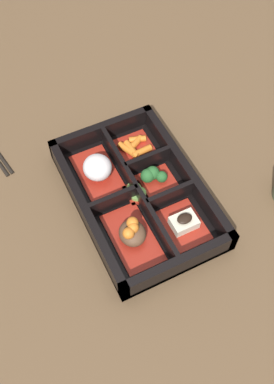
{
  "coord_description": "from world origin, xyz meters",
  "views": [
    {
      "loc": [
        -0.37,
        0.18,
        0.66
      ],
      "look_at": [
        0.0,
        0.0,
        0.03
      ],
      "focal_mm": 42.0,
      "sensor_mm": 36.0,
      "label": 1
    }
  ],
  "objects": [
    {
      "name": "bento_rim",
      "position": [
        0.0,
        -0.0,
        0.02
      ],
      "size": [
        0.31,
        0.2,
        0.04
      ],
      "color": "black",
      "rests_on": "ground_plane"
    },
    {
      "name": "bowl_rice",
      "position": [
        0.07,
        0.04,
        0.03
      ],
      "size": [
        0.12,
        0.07,
        0.05
      ],
      "color": "maroon",
      "rests_on": "bento_base"
    },
    {
      "name": "bento_base",
      "position": [
        0.0,
        0.0,
        0.01
      ],
      "size": [
        0.31,
        0.2,
        0.01
      ],
      "color": "black",
      "rests_on": "ground_plane"
    },
    {
      "name": "bowl_pickles",
      "position": [
        0.01,
        -0.0,
        0.02
      ],
      "size": [
        0.04,
        0.03,
        0.01
      ],
      "color": "maroon",
      "rests_on": "bento_base"
    },
    {
      "name": "ground_plane",
      "position": [
        0.0,
        0.0,
        0.0
      ],
      "size": [
        3.0,
        3.0,
        0.0
      ],
      "primitive_type": "plane",
      "color": "brown"
    },
    {
      "name": "bowl_carrots",
      "position": [
        0.09,
        -0.04,
        0.02
      ],
      "size": [
        0.07,
        0.06,
        0.02
      ],
      "color": "maroon",
      "rests_on": "bento_base"
    },
    {
      "name": "bowl_tofu",
      "position": [
        -0.09,
        -0.04,
        0.02
      ],
      "size": [
        0.09,
        0.06,
        0.03
      ],
      "color": "maroon",
      "rests_on": "bento_base"
    },
    {
      "name": "bowl_greens",
      "position": [
        0.02,
        -0.04,
        0.02
      ],
      "size": [
        0.06,
        0.06,
        0.03
      ],
      "color": "maroon",
      "rests_on": "bento_base"
    },
    {
      "name": "bowl_stew",
      "position": [
        -0.07,
        0.04,
        0.03
      ],
      "size": [
        0.12,
        0.07,
        0.05
      ],
      "color": "maroon",
      "rests_on": "bento_base"
    }
  ]
}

